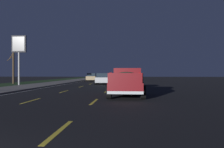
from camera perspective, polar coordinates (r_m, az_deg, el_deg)
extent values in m
plane|color=black|center=(29.52, -2.82, -2.78)|extent=(144.00, 144.00, 0.00)
cube|color=slate|center=(31.30, -16.50, -2.51)|extent=(108.00, 4.00, 0.12)
cube|color=#1E3819|center=(33.39, -24.57, -2.45)|extent=(108.00, 6.00, 0.01)
cube|color=yellow|center=(6.12, -13.49, -14.10)|extent=(2.40, 0.14, 0.01)
cube|color=yellow|center=(11.92, -4.63, -7.10)|extent=(2.40, 0.14, 0.01)
cube|color=yellow|center=(18.61, -1.46, -4.49)|extent=(2.40, 0.14, 0.01)
cube|color=yellow|center=(24.20, -0.17, -3.41)|extent=(2.40, 0.14, 0.01)
cube|color=yellow|center=(29.44, 0.59, -2.78)|extent=(2.40, 0.14, 0.01)
cube|color=yellow|center=(35.40, 1.18, -2.29)|extent=(2.40, 0.14, 0.01)
cube|color=yellow|center=(41.10, 1.58, -1.95)|extent=(2.40, 0.14, 0.01)
cube|color=yellow|center=(46.63, 1.88, -1.70)|extent=(2.40, 0.14, 0.01)
cube|color=yellow|center=(52.19, 2.11, -1.50)|extent=(2.40, 0.14, 0.01)
cube|color=yellow|center=(57.72, 2.30, -1.34)|extent=(2.40, 0.14, 0.01)
cube|color=yellow|center=(64.49, 2.49, -1.19)|extent=(2.40, 0.14, 0.01)
cube|color=yellow|center=(71.13, 2.64, -1.06)|extent=(2.40, 0.14, 0.01)
cube|color=yellow|center=(76.44, 2.74, -0.98)|extent=(2.40, 0.14, 0.01)
cube|color=yellow|center=(83.20, 2.85, -0.89)|extent=(2.40, 0.14, 0.01)
cube|color=yellow|center=(13.01, -20.08, -6.50)|extent=(2.40, 0.14, 0.01)
cube|color=yellow|center=(18.93, -12.20, -4.41)|extent=(2.40, 0.14, 0.01)
cube|color=yellow|center=(25.53, -7.90, -3.23)|extent=(2.40, 0.14, 0.01)
cube|color=yellow|center=(31.65, -5.55, -2.57)|extent=(2.40, 0.14, 0.01)
cube|color=yellow|center=(37.15, -4.12, -2.17)|extent=(2.40, 0.14, 0.01)
cube|color=yellow|center=(43.71, -2.88, -1.82)|extent=(2.40, 0.14, 0.01)
cube|color=yellow|center=(48.85, -2.14, -1.61)|extent=(2.40, 0.14, 0.01)
cube|color=yellow|center=(54.49, -1.49, -1.43)|extent=(2.40, 0.14, 0.01)
cube|color=yellow|center=(59.75, -1.00, -1.29)|extent=(2.40, 0.14, 0.01)
cube|color=yellow|center=(65.60, -0.55, -1.16)|extent=(2.40, 0.14, 0.01)
cube|color=yellow|center=(71.95, -0.14, -1.05)|extent=(2.40, 0.14, 0.01)
cube|color=yellow|center=(77.28, 0.15, -0.96)|extent=(2.40, 0.14, 0.01)
cube|color=silver|center=(30.57, -12.46, -2.67)|extent=(108.00, 0.14, 0.01)
cube|color=maroon|center=(14.83, 3.92, -3.09)|extent=(5.47, 2.20, 0.60)
cube|color=maroon|center=(15.99, 4.09, -0.17)|extent=(2.23, 1.92, 0.90)
cube|color=#1E2833|center=(14.94, 3.94, 0.00)|extent=(0.09, 1.44, 0.50)
cube|color=maroon|center=(13.80, -0.16, -0.92)|extent=(3.02, 0.19, 0.56)
cube|color=maroon|center=(13.72, 7.67, -0.93)|extent=(3.02, 0.19, 0.56)
cube|color=maroon|center=(12.15, 3.41, -1.07)|extent=(0.15, 1.88, 0.56)
cube|color=silver|center=(12.19, 3.41, -4.83)|extent=(0.20, 2.00, 0.16)
cube|color=red|center=(12.22, -0.33, -0.12)|extent=(0.07, 0.14, 0.20)
cube|color=red|center=(12.14, 7.19, -0.13)|extent=(0.07, 0.14, 0.20)
ellipsoid|color=#4C422D|center=(13.73, 3.74, -0.76)|extent=(2.65, 1.62, 0.64)
sphere|color=silver|center=(14.25, 2.38, -1.29)|extent=(0.40, 0.40, 0.40)
sphere|color=beige|center=(13.12, 4.93, -1.50)|extent=(0.34, 0.34, 0.34)
cylinder|color=black|center=(16.69, 0.73, -3.59)|extent=(0.84, 0.28, 0.84)
cylinder|color=black|center=(16.61, 7.63, -3.61)|extent=(0.84, 0.28, 0.84)
cylinder|color=black|center=(13.15, -0.77, -4.60)|extent=(0.84, 0.28, 0.84)
cylinder|color=black|center=(13.06, 8.00, -4.63)|extent=(0.84, 0.28, 0.84)
cube|color=#9E845B|center=(43.36, -5.13, -1.01)|extent=(4.44, 1.90, 0.70)
cube|color=#1E2833|center=(43.10, -5.18, -0.18)|extent=(2.50, 1.64, 0.56)
cylinder|color=black|center=(44.98, -6.00, -1.34)|extent=(0.68, 0.22, 0.68)
cylinder|color=black|center=(44.74, -3.72, -1.35)|extent=(0.68, 0.22, 0.68)
cylinder|color=black|center=(42.02, -6.63, -1.44)|extent=(0.68, 0.22, 0.68)
cylinder|color=black|center=(41.77, -4.19, -1.45)|extent=(0.68, 0.22, 0.68)
cube|color=red|center=(41.23, -5.54, -1.00)|extent=(0.11, 1.51, 0.10)
cube|color=#14592D|center=(22.08, 3.69, -2.13)|extent=(4.43, 1.88, 0.70)
cube|color=#1E2833|center=(21.81, 3.70, -0.50)|extent=(2.49, 1.63, 0.56)
cylinder|color=black|center=(23.59, 1.46, -2.69)|extent=(0.68, 0.22, 0.68)
cylinder|color=black|center=(23.61, 5.83, -2.69)|extent=(0.68, 0.22, 0.68)
cylinder|color=black|center=(20.61, 1.23, -3.10)|extent=(0.68, 0.22, 0.68)
cylinder|color=black|center=(20.63, 6.24, -3.10)|extent=(0.68, 0.22, 0.68)
cube|color=red|center=(19.93, 3.76, -2.23)|extent=(0.11, 1.51, 0.10)
cube|color=#B2B5BA|center=(30.99, -2.29, -1.47)|extent=(4.45, 1.92, 0.70)
cube|color=#1E2833|center=(30.73, -2.33, -0.31)|extent=(2.51, 1.65, 0.56)
cylinder|color=black|center=(32.58, -3.65, -1.91)|extent=(0.68, 0.22, 0.68)
cylinder|color=black|center=(32.43, -0.48, -1.91)|extent=(0.68, 0.22, 0.68)
cylinder|color=black|center=(29.61, -4.27, -2.11)|extent=(0.68, 0.22, 0.68)
cylinder|color=black|center=(29.45, -0.78, -2.12)|extent=(0.68, 0.22, 0.68)
cube|color=red|center=(28.85, -2.64, -1.50)|extent=(0.12, 1.51, 0.10)
cylinder|color=#99999E|center=(31.25, -22.85, 3.28)|extent=(0.24, 0.24, 6.44)
cube|color=black|center=(31.43, -22.85, 7.14)|extent=(0.24, 1.90, 2.20)
cube|color=black|center=(31.32, -22.96, 7.17)|extent=(0.04, 1.60, 1.87)
cylinder|color=#423323|center=(35.30, -24.07, 2.35)|extent=(0.28, 0.28, 5.74)
cylinder|color=#423323|center=(35.62, -24.46, 4.40)|extent=(0.28, 0.74, 0.95)
cylinder|color=#423323|center=(35.55, -24.73, 3.71)|extent=(0.12, 0.98, 0.82)
cylinder|color=#423323|center=(35.76, -24.10, 3.91)|extent=(0.77, 0.53, 1.09)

